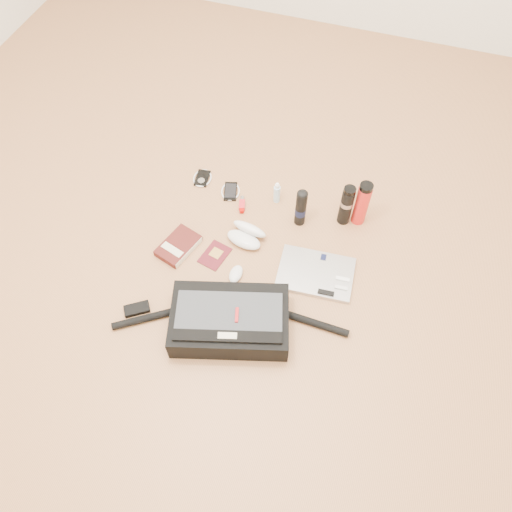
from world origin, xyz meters
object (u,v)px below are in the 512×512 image
Objects in this scene: messenger_bag at (229,320)px; book at (179,246)px; thermos_red at (362,204)px; thermos_black at (346,205)px; laptop at (316,274)px.

book is (-0.35, 0.30, -0.04)m from messenger_bag.
thermos_red is (0.74, 0.41, 0.10)m from book.
thermos_red reaches higher than thermos_black.
laptop is (0.27, 0.35, -0.05)m from messenger_bag.
messenger_bag is 3.82× the size of thermos_red.
laptop is 0.35m from thermos_black.
messenger_bag reaches higher than book.
messenger_bag is 0.45m from laptop.
book is at bearing -149.92° from thermos_black.
book is 0.91× the size of thermos_red.
book reaches higher than laptop.
messenger_bag is 4.20× the size of book.
thermos_black is at bearing 77.55° from laptop.
book is at bearing 123.67° from messenger_bag.
laptop is at bearing -107.37° from thermos_red.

